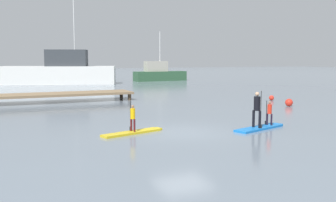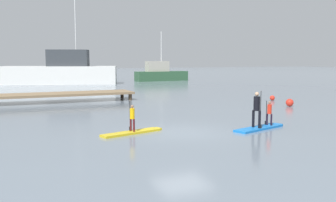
% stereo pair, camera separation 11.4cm
% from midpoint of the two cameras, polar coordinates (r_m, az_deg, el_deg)
% --- Properties ---
extents(ground_plane, '(240.00, 240.00, 0.00)m').
position_cam_midpoint_polar(ground_plane, '(17.68, 2.02, -4.60)').
color(ground_plane, slate).
extents(paddleboard_near, '(3.09, 1.34, 0.10)m').
position_cam_midpoint_polar(paddleboard_near, '(17.35, -5.41, -4.66)').
color(paddleboard_near, gold).
rests_on(paddleboard_near, ground).
extents(paddler_child_solo, '(0.26, 0.40, 1.36)m').
position_cam_midpoint_polar(paddler_child_solo, '(17.24, -5.46, -2.29)').
color(paddler_child_solo, '#4C1419').
rests_on(paddler_child_solo, paddleboard_near).
extents(paddleboard_far, '(3.23, 1.57, 0.10)m').
position_cam_midpoint_polar(paddleboard_far, '(18.92, 13.34, -3.89)').
color(paddleboard_far, blue).
rests_on(paddleboard_far, ground).
extents(paddler_adult, '(0.37, 0.51, 1.76)m').
position_cam_midpoint_polar(paddler_adult, '(18.52, 12.90, -0.90)').
color(paddler_adult, black).
rests_on(paddler_adult, paddleboard_far).
extents(paddler_child_front, '(0.26, 0.40, 1.19)m').
position_cam_midpoint_polar(paddler_child_front, '(19.44, 14.64, -1.54)').
color(paddler_child_front, black).
rests_on(paddler_child_front, paddleboard_far).
extents(fishing_boat_white_large, '(15.39, 8.65, 14.61)m').
position_cam_midpoint_polar(fishing_boat_white_large, '(53.45, -15.77, 4.20)').
color(fishing_boat_white_large, silver).
rests_on(fishing_boat_white_large, ground).
extents(motor_boat_small_navy, '(8.23, 2.36, 7.48)m').
position_cam_midpoint_polar(motor_boat_small_navy, '(58.97, -1.38, 4.08)').
color(motor_boat_small_navy, '#2D5638').
rests_on(motor_boat_small_navy, ground).
extents(floating_dock, '(13.43, 2.78, 0.69)m').
position_cam_midpoint_polar(floating_dock, '(30.89, -17.85, 0.88)').
color(floating_dock, '#846B4C').
rests_on(floating_dock, ground).
extents(mooring_buoy_mid, '(0.54, 0.54, 0.54)m').
position_cam_midpoint_polar(mooring_buoy_mid, '(28.44, 17.40, -0.21)').
color(mooring_buoy_mid, red).
rests_on(mooring_buoy_mid, ground).
extents(mooring_buoy_far, '(0.41, 0.41, 0.41)m').
position_cam_midpoint_polar(mooring_buoy_far, '(32.16, 15.00, 0.46)').
color(mooring_buoy_far, red).
rests_on(mooring_buoy_far, ground).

